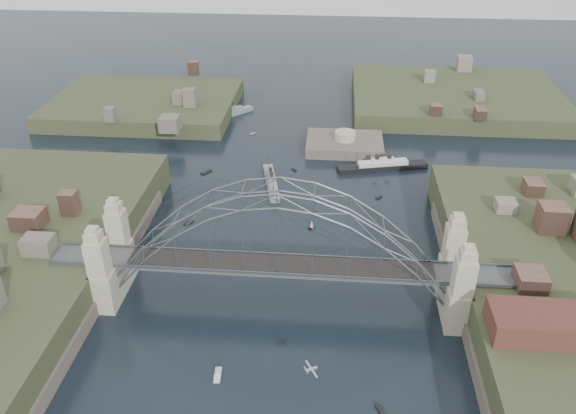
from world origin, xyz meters
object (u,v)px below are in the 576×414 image
at_px(wharf_shed, 556,324).
at_px(naval_cruiser_near, 271,182).
at_px(ocean_liner, 382,166).
at_px(fort_island, 344,150).
at_px(naval_cruiser_far, 230,113).
at_px(bridge, 279,247).

xyz_separation_m(wharf_shed, naval_cruiser_near, (-50.79, 60.03, -9.10)).
height_order(wharf_shed, ocean_liner, wharf_shed).
xyz_separation_m(fort_island, naval_cruiser_near, (-18.79, -23.97, 1.24)).
bearing_deg(naval_cruiser_far, wharf_shed, -56.93).
bearing_deg(ocean_liner, bridge, -111.18).
relative_size(bridge, naval_cruiser_near, 4.34).
bearing_deg(naval_cruiser_far, fort_island, -31.48).
bearing_deg(bridge, ocean_liner, 68.82).
xyz_separation_m(fort_island, ocean_liner, (10.31, -12.41, 1.28)).
height_order(bridge, naval_cruiser_near, bridge).
bearing_deg(ocean_liner, naval_cruiser_far, 143.53).
bearing_deg(ocean_liner, fort_island, 129.72).
xyz_separation_m(naval_cruiser_near, ocean_liner, (29.10, 11.56, 0.04)).
bearing_deg(bridge, naval_cruiser_far, 105.46).
distance_m(naval_cruiser_near, naval_cruiser_far, 50.78).
bearing_deg(bridge, wharf_shed, -17.65).
height_order(naval_cruiser_far, ocean_liner, ocean_liner).
bearing_deg(fort_island, wharf_shed, -69.15).
distance_m(wharf_shed, ocean_liner, 75.35).
bearing_deg(ocean_liner, naval_cruiser_near, -158.33).
height_order(fort_island, naval_cruiser_near, fort_island).
height_order(fort_island, ocean_liner, ocean_liner).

